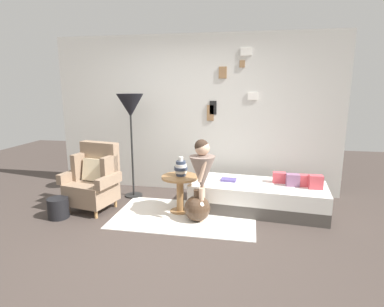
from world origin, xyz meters
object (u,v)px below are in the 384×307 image
(floor_lamp, at_px, (130,109))
(magazine_basket, at_px, (58,208))
(daybed, at_px, (257,197))
(person_child, at_px, (202,170))
(armchair, at_px, (94,180))
(book_on_daybed, at_px, (229,180))
(side_table, at_px, (180,187))
(vase_striped, at_px, (181,168))
(demijohn_near, at_px, (197,208))

(floor_lamp, height_order, magazine_basket, floor_lamp)
(daybed, relative_size, person_child, 1.77)
(armchair, relative_size, book_on_daybed, 4.41)
(floor_lamp, bearing_deg, armchair, -120.63)
(armchair, height_order, daybed, armchair)
(side_table, bearing_deg, floor_lamp, 150.47)
(person_child, bearing_deg, daybed, 35.75)
(armchair, height_order, floor_lamp, floor_lamp)
(side_table, height_order, book_on_daybed, side_table)
(vase_striped, bearing_deg, person_child, -37.78)
(vase_striped, xyz_separation_m, book_on_daybed, (0.66, 0.32, -0.23))
(floor_lamp, bearing_deg, person_child, -30.99)
(person_child, distance_m, book_on_daybed, 0.72)
(armchair, distance_m, side_table, 1.27)
(armchair, distance_m, book_on_daybed, 1.97)
(floor_lamp, distance_m, person_child, 1.63)
(book_on_daybed, bearing_deg, daybed, -7.39)
(person_child, bearing_deg, side_table, 145.49)
(book_on_daybed, xyz_separation_m, demijohn_near, (-0.37, -0.60, -0.24))
(daybed, distance_m, floor_lamp, 2.35)
(book_on_daybed, distance_m, demijohn_near, 0.74)
(side_table, relative_size, magazine_basket, 1.90)
(daybed, relative_size, magazine_basket, 7.02)
(side_table, bearing_deg, daybed, 14.79)
(daybed, bearing_deg, side_table, -165.21)
(demijohn_near, bearing_deg, vase_striped, 135.72)
(side_table, distance_m, person_child, 0.54)
(floor_lamp, bearing_deg, demijohn_near, -32.61)
(floor_lamp, xyz_separation_m, book_on_daybed, (1.56, -0.17, -1.02))
(side_table, xyz_separation_m, demijohn_near, (0.29, -0.25, -0.20))
(magazine_basket, bearing_deg, demijohn_near, 7.83)
(daybed, xyz_separation_m, side_table, (-1.09, -0.29, 0.18))
(armchair, bearing_deg, side_table, 4.49)
(demijohn_near, bearing_deg, floor_lamp, 147.39)
(side_table, height_order, floor_lamp, floor_lamp)
(armchair, relative_size, demijohn_near, 2.23)
(floor_lamp, xyz_separation_m, magazine_basket, (-0.69, -1.02, -1.29))
(magazine_basket, bearing_deg, side_table, 17.81)
(book_on_daybed, xyz_separation_m, magazine_basket, (-2.26, -0.86, -0.28))
(side_table, xyz_separation_m, floor_lamp, (-0.90, 0.51, 1.05))
(daybed, bearing_deg, armchair, -170.66)
(demijohn_near, bearing_deg, armchair, 174.34)
(side_table, relative_size, book_on_daybed, 2.42)
(vase_striped, relative_size, book_on_daybed, 1.24)
(daybed, height_order, vase_striped, vase_striped)
(armchair, distance_m, person_child, 1.64)
(armchair, relative_size, person_child, 0.87)
(armchair, xyz_separation_m, magazine_basket, (-0.33, -0.41, -0.30))
(person_child, distance_m, demijohn_near, 0.53)
(side_table, height_order, demijohn_near, side_table)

